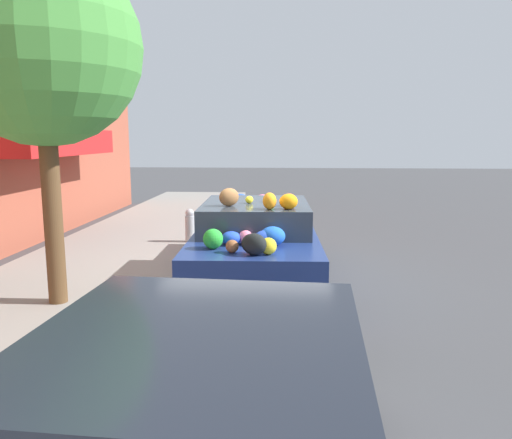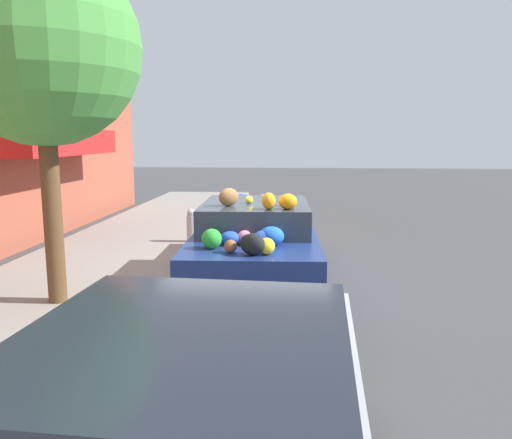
# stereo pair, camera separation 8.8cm
# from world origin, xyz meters

# --- Properties ---
(ground_plane) EXTENTS (60.00, 60.00, 0.00)m
(ground_plane) POSITION_xyz_m (0.00, 0.00, 0.00)
(ground_plane) COLOR #424244
(sidewalk_curb) EXTENTS (24.00, 3.20, 0.10)m
(sidewalk_curb) POSITION_xyz_m (0.00, 2.70, 0.05)
(sidewalk_curb) COLOR gray
(sidewalk_curb) RESTS_ON ground
(street_tree) EXTENTS (2.47, 2.47, 4.52)m
(street_tree) POSITION_xyz_m (-1.56, 2.45, 3.37)
(street_tree) COLOR brown
(street_tree) RESTS_ON sidewalk_curb
(fire_hydrant) EXTENTS (0.20, 0.20, 0.70)m
(fire_hydrant) POSITION_xyz_m (2.42, 1.45, 0.45)
(fire_hydrant) COLOR #B2B2B7
(fire_hydrant) RESTS_ON sidewalk_curb
(art_car) EXTENTS (4.45, 1.97, 1.55)m
(art_car) POSITION_xyz_m (-0.04, -0.10, 0.70)
(art_car) COLOR navy
(art_car) RESTS_ON ground
(parked_car_plain) EXTENTS (4.10, 2.06, 1.34)m
(parked_car_plain) POSITION_xyz_m (-5.35, -0.17, 0.71)
(parked_car_plain) COLOR #B7BABF
(parked_car_plain) RESTS_ON ground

